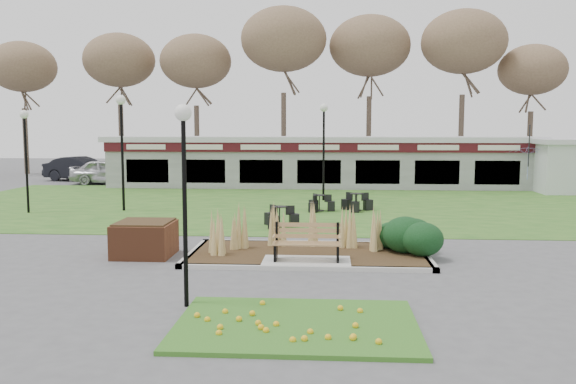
# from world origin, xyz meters

# --- Properties ---
(ground) EXTENTS (100.00, 100.00, 0.00)m
(ground) POSITION_xyz_m (0.00, 0.00, 0.00)
(ground) COLOR #515154
(ground) RESTS_ON ground
(lawn) EXTENTS (34.00, 16.00, 0.02)m
(lawn) POSITION_xyz_m (0.00, 12.00, 0.01)
(lawn) COLOR #295D1D
(lawn) RESTS_ON ground
(flower_bed) EXTENTS (4.20, 3.00, 0.16)m
(flower_bed) POSITION_xyz_m (0.00, -4.60, 0.07)
(flower_bed) COLOR #306B1E
(flower_bed) RESTS_ON ground
(planting_bed) EXTENTS (6.75, 3.40, 1.27)m
(planting_bed) POSITION_xyz_m (1.27, 1.35, 0.37)
(planting_bed) COLOR #342314
(planting_bed) RESTS_ON ground
(park_bench) EXTENTS (1.70, 0.66, 0.93)m
(park_bench) POSITION_xyz_m (0.00, 0.25, 0.59)
(park_bench) COLOR olive
(park_bench) RESTS_ON ground
(brick_planter) EXTENTS (1.50, 1.50, 0.95)m
(brick_planter) POSITION_xyz_m (-4.40, 1.00, 0.48)
(brick_planter) COLOR brown
(brick_planter) RESTS_ON ground
(food_pavilion) EXTENTS (24.60, 3.40, 2.90)m
(food_pavilion) POSITION_xyz_m (0.00, 19.96, 1.48)
(food_pavilion) COLOR gray
(food_pavilion) RESTS_ON ground
(service_hut) EXTENTS (4.40, 3.40, 2.83)m
(service_hut) POSITION_xyz_m (13.50, 18.00, 1.45)
(service_hut) COLOR silver
(service_hut) RESTS_ON ground
(tree_backdrop) EXTENTS (47.24, 5.24, 10.36)m
(tree_backdrop) POSITION_xyz_m (0.00, 28.00, 8.36)
(tree_backdrop) COLOR #47382B
(tree_backdrop) RESTS_ON ground
(lamp_post_near_right) EXTENTS (0.32, 0.32, 3.90)m
(lamp_post_near_right) POSITION_xyz_m (-2.20, -3.50, 2.84)
(lamp_post_near_right) COLOR black
(lamp_post_near_right) RESTS_ON ground
(lamp_post_mid_left) EXTENTS (0.34, 0.34, 4.13)m
(lamp_post_mid_left) POSITION_xyz_m (-11.55, 8.69, 3.01)
(lamp_post_mid_left) COLOR black
(lamp_post_mid_left) RESTS_ON ground
(lamp_post_mid_right) EXTENTS (0.38, 0.38, 4.53)m
(lamp_post_mid_right) POSITION_xyz_m (0.29, 13.65, 3.30)
(lamp_post_mid_right) COLOR black
(lamp_post_mid_right) RESTS_ON ground
(lamp_post_far_left) EXTENTS (0.39, 0.39, 4.75)m
(lamp_post_far_left) POSITION_xyz_m (-7.92, 9.59, 3.46)
(lamp_post_far_left) COLOR black
(lamp_post_far_left) RESTS_ON ground
(bistro_set_a) EXTENTS (1.27, 1.29, 0.70)m
(bistro_set_a) POSITION_xyz_m (-1.16, 5.97, 0.25)
(bistro_set_a) COLOR black
(bistro_set_a) RESTS_ON ground
(bistro_set_c) EXTENTS (1.09, 1.25, 0.67)m
(bistro_set_c) POSITION_xyz_m (0.16, 9.96, 0.24)
(bistro_set_c) COLOR black
(bistro_set_c) RESTS_ON ground
(bistro_set_d) EXTENTS (1.33, 1.24, 0.71)m
(bistro_set_d) POSITION_xyz_m (1.70, 10.19, 0.26)
(bistro_set_d) COLOR black
(bistro_set_d) RESTS_ON ground
(patio_umbrella) EXTENTS (2.39, 2.41, 2.46)m
(patio_umbrella) POSITION_xyz_m (11.05, 18.00, 1.56)
(patio_umbrella) COLOR black
(patio_umbrella) RESTS_ON ground
(car_silver) EXTENTS (4.58, 2.11, 1.52)m
(car_silver) POSITION_xyz_m (-12.74, 21.00, 0.76)
(car_silver) COLOR #B8B7BD
(car_silver) RESTS_ON ground
(car_black) EXTENTS (4.96, 2.60, 1.55)m
(car_black) POSITION_xyz_m (-15.29, 23.02, 0.78)
(car_black) COLOR black
(car_black) RESTS_ON ground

